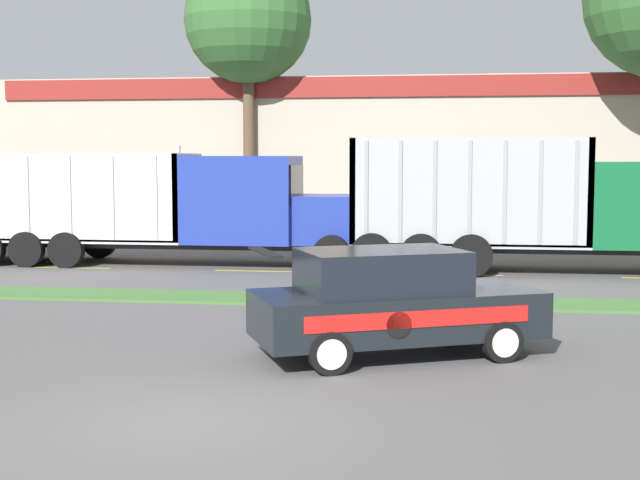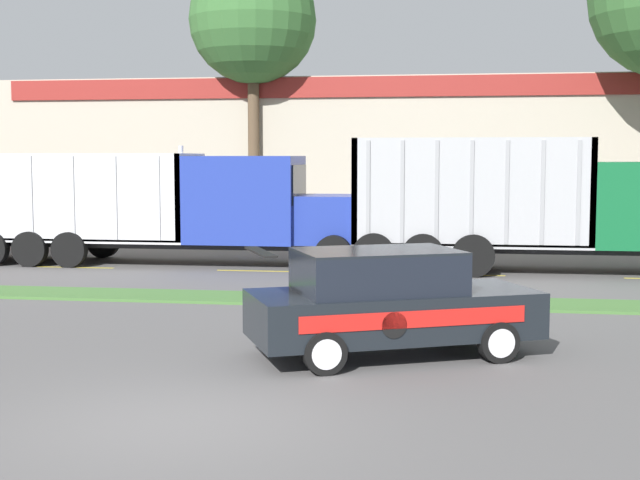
% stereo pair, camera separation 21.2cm
% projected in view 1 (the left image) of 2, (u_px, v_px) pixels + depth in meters
% --- Properties ---
extents(ground_plane, '(600.00, 600.00, 0.00)m').
position_uv_depth(ground_plane, '(182.00, 422.00, 10.49)').
color(ground_plane, '#5B5959').
extents(grass_verge, '(120.00, 1.56, 0.06)m').
position_uv_depth(grass_verge, '(302.00, 299.00, 19.36)').
color(grass_verge, '#477538').
rests_on(grass_verge, ground_plane).
extents(centre_line_3, '(2.40, 0.14, 0.01)m').
position_uv_depth(centre_line_3, '(70.00, 268.00, 25.09)').
color(centre_line_3, yellow).
rests_on(centre_line_3, ground_plane).
extents(centre_line_4, '(2.40, 0.14, 0.01)m').
position_uv_depth(centre_line_4, '(258.00, 271.00, 24.35)').
color(centre_line_4, yellow).
rests_on(centre_line_4, ground_plane).
extents(centre_line_5, '(2.40, 0.14, 0.01)m').
position_uv_depth(centre_line_5, '(457.00, 275.00, 23.61)').
color(centre_line_5, yellow).
rests_on(centre_line_5, ground_plane).
extents(dump_truck_lead, '(11.74, 2.77, 3.43)m').
position_uv_depth(dump_truck_lead, '(211.00, 210.00, 25.66)').
color(dump_truck_lead, black).
rests_on(dump_truck_lead, ground_plane).
extents(dump_truck_far_right, '(11.33, 2.85, 3.62)m').
position_uv_depth(dump_truck_far_right, '(591.00, 214.00, 23.88)').
color(dump_truck_far_right, black).
rests_on(dump_truck_far_right, ground_plane).
extents(rally_car, '(4.79, 3.51, 1.72)m').
position_uv_depth(rally_car, '(392.00, 302.00, 13.89)').
color(rally_car, black).
rests_on(rally_car, ground_plane).
extents(store_building_backdrop, '(31.24, 12.10, 6.29)m').
position_uv_depth(store_building_backdrop, '(375.00, 156.00, 40.91)').
color(store_building_backdrop, '#BCB29E').
rests_on(store_building_backdrop, ground_plane).
extents(tree_behind_left, '(5.00, 5.00, 12.23)m').
position_uv_depth(tree_behind_left, '(248.00, 7.00, 34.77)').
color(tree_behind_left, brown).
rests_on(tree_behind_left, ground_plane).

